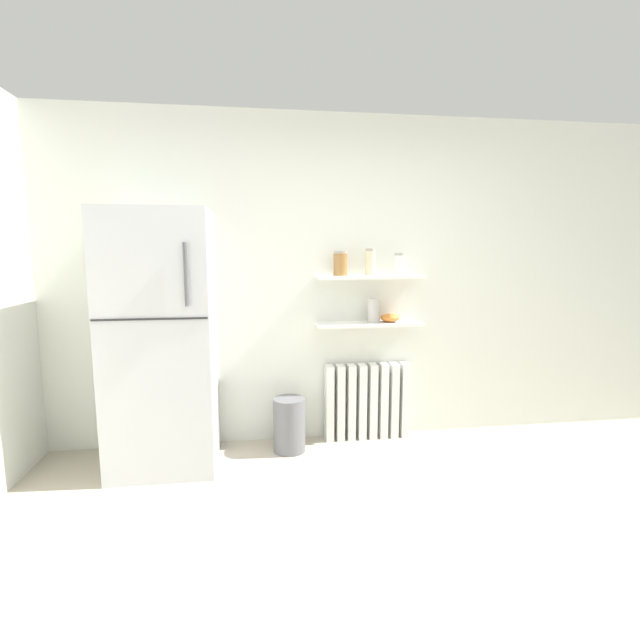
{
  "coord_description": "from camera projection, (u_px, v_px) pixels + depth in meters",
  "views": [
    {
      "loc": [
        -0.6,
        -1.71,
        1.55
      ],
      "look_at": [
        -0.12,
        1.6,
        1.05
      ],
      "focal_mm": 26.26,
      "sensor_mm": 36.0,
      "label": 1
    }
  ],
  "objects": [
    {
      "name": "ground_plane",
      "position": [
        372.0,
        546.0,
        2.48
      ],
      "size": [
        7.04,
        7.04,
        0.0
      ],
      "primitive_type": "plane",
      "color": "#B2A893"
    },
    {
      "name": "storage_jar_1",
      "position": [
        370.0,
        262.0,
        3.67
      ],
      "size": [
        0.08,
        0.08,
        0.21
      ],
      "color": "beige",
      "rests_on": "wall_shelf_upper"
    },
    {
      "name": "storage_jar_2",
      "position": [
        399.0,
        264.0,
        3.7
      ],
      "size": [
        0.09,
        0.09,
        0.17
      ],
      "color": "silver",
      "rests_on": "wall_shelf_upper"
    },
    {
      "name": "radiator",
      "position": [
        367.0,
        401.0,
        3.86
      ],
      "size": [
        0.7,
        0.12,
        0.63
      ],
      "color": "white",
      "rests_on": "ground_plane"
    },
    {
      "name": "back_wall",
      "position": [
        327.0,
        281.0,
        3.8
      ],
      "size": [
        7.04,
        0.1,
        2.6
      ],
      "primitive_type": "cube",
      "color": "silver",
      "rests_on": "ground_plane"
    },
    {
      "name": "trash_bin",
      "position": [
        289.0,
        425.0,
        3.62
      ],
      "size": [
        0.25,
        0.25,
        0.42
      ],
      "primitive_type": "cylinder",
      "color": "slate",
      "rests_on": "ground_plane"
    },
    {
      "name": "wall_shelf_upper",
      "position": [
        370.0,
        277.0,
        3.68
      ],
      "size": [
        0.85,
        0.22,
        0.02
      ],
      "primitive_type": "cube",
      "color": "white"
    },
    {
      "name": "refrigerator",
      "position": [
        162.0,
        341.0,
        3.31
      ],
      "size": [
        0.73,
        0.7,
        1.83
      ],
      "color": "#B7BABF",
      "rests_on": "ground_plane"
    },
    {
      "name": "wall_shelf_lower",
      "position": [
        369.0,
        324.0,
        3.74
      ],
      "size": [
        0.85,
        0.22,
        0.02
      ],
      "primitive_type": "cube",
      "color": "white"
    },
    {
      "name": "storage_jar_0",
      "position": [
        340.0,
        263.0,
        3.63
      ],
      "size": [
        0.11,
        0.11,
        0.19
      ],
      "color": "olive",
      "rests_on": "wall_shelf_upper"
    },
    {
      "name": "shelf_bowl",
      "position": [
        390.0,
        318.0,
        3.75
      ],
      "size": [
        0.15,
        0.15,
        0.07
      ],
      "primitive_type": "ellipsoid",
      "color": "orange",
      "rests_on": "wall_shelf_lower"
    },
    {
      "name": "vase",
      "position": [
        374.0,
        311.0,
        3.73
      ],
      "size": [
        0.1,
        0.1,
        0.19
      ],
      "primitive_type": "cylinder",
      "color": "#B2ADA8",
      "rests_on": "wall_shelf_lower"
    }
  ]
}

